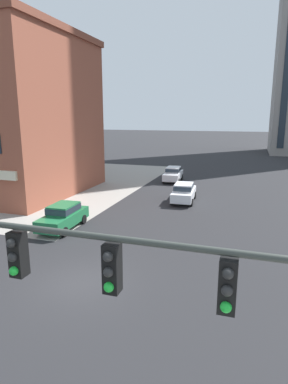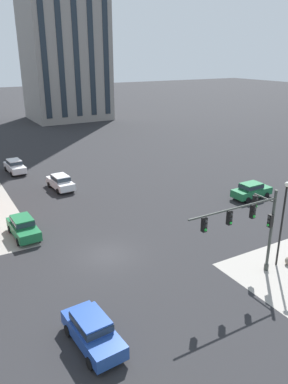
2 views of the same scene
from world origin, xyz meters
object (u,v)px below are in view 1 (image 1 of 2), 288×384
Objects in this scene: traffic_signal_main at (245,332)px; car_main_southbound_near at (173,174)px; car_cross_eastbound at (63,216)px; car_cross_westbound at (184,192)px.

car_main_southbound_near is (-8.70, 32.28, -3.11)m from traffic_signal_main.
car_main_southbound_near and car_cross_eastbound have the same top height.
car_cross_eastbound is 11.54m from car_cross_westbound.
traffic_signal_main is 1.61× the size of car_cross_eastbound.
car_main_southbound_near is at bearing 105.08° from traffic_signal_main.
car_main_southbound_near is 1.01× the size of car_cross_eastbound.
traffic_signal_main reaches higher than car_cross_westbound.
traffic_signal_main is 33.58m from car_main_southbound_near.
car_cross_westbound is at bearing -71.17° from car_main_southbound_near.
car_cross_eastbound is (-11.95, 13.61, -3.11)m from traffic_signal_main.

